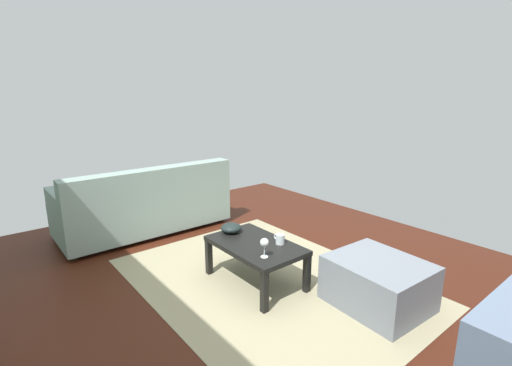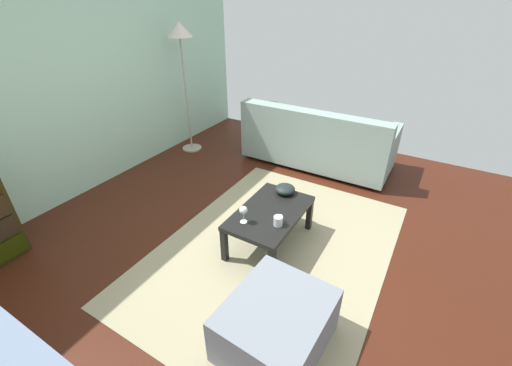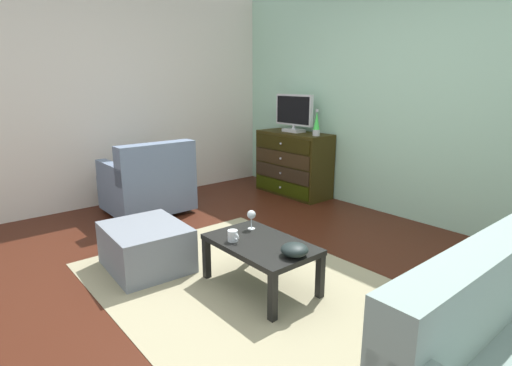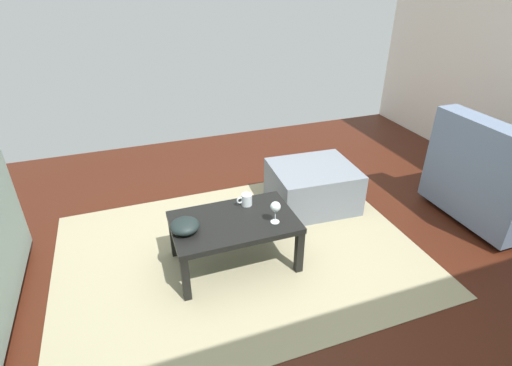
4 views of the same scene
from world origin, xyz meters
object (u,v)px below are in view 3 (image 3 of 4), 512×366
Objects in this scene: mug at (233,236)px; lava_lamp at (317,124)px; armchair at (149,184)px; ottoman at (146,247)px; tv at (294,112)px; coffee_table at (261,248)px; dresser at (293,164)px; wine_glass at (251,215)px; bowl_decorative at (294,250)px.

lava_lamp is at bearing 117.69° from mug.
armchair is 1.49m from ottoman.
coffee_table is (1.74, -2.08, -0.80)m from tv.
lava_lamp reaches higher than mug.
dresser is at bearing 125.43° from mug.
bowl_decorative is (0.59, -0.10, -0.07)m from wine_glass.
coffee_table is at bearing -25.09° from wine_glass.
lava_lamp is 2.10× the size of wine_glass.
bowl_decorative is 1.34m from ottoman.
tv reaches higher than dresser.
armchair is 1.27× the size of ottoman.
dresser is 2.42m from wine_glass.
mug is (0.11, -0.27, -0.07)m from wine_glass.
coffee_table is 0.94× the size of armchair.
dresser is 1.97m from armchair.
lava_lamp is 2.21m from wine_glass.
tv is 2.83m from coffee_table.
lava_lamp is at bearing -8.18° from tv.
lava_lamp is (0.47, -0.07, -0.12)m from tv.
wine_glass is (1.46, -1.93, 0.06)m from dresser.
coffee_table is 0.23m from mug.
coffee_table is 1.20× the size of ottoman.
wine_glass is (1.49, -1.96, -0.63)m from tv.
wine_glass is 0.60m from bowl_decorative.
bowl_decorative is (2.08, -2.06, -0.71)m from tv.
lava_lamp reaches higher than coffee_table.
armchair is at bearing -103.09° from tv.
tv is 0.77× the size of coffee_table.
wine_glass reaches higher than coffee_table.
tv is 3.01m from bowl_decorative.
wine_glass reaches higher than mug.
lava_lamp reaches higher than ottoman.
wine_glass is at bearing 112.55° from mug.
lava_lamp is 0.39× the size of coffee_table.
mug is (-0.14, -0.15, 0.09)m from coffee_table.
mug is at bearing -54.27° from tv.
tv is 0.92× the size of ottoman.
mug is at bearing -160.24° from bowl_decorative.
wine_glass is (-0.25, 0.12, 0.17)m from coffee_table.
tv is 2.54m from wine_glass.
wine_glass is at bearing -52.72° from tv.
coffee_table is 5.34× the size of wine_glass.
wine_glass is at bearing -61.61° from lava_lamp.
wine_glass is 1.94m from armchair.
wine_glass is 0.22× the size of ottoman.
lava_lamp reaches higher than bowl_decorative.
tv is 5.64× the size of mug.
dresser reaches higher than coffee_table.
dresser is at bearing 126.98° from wine_glass.
bowl_decorative reaches higher than ottoman.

